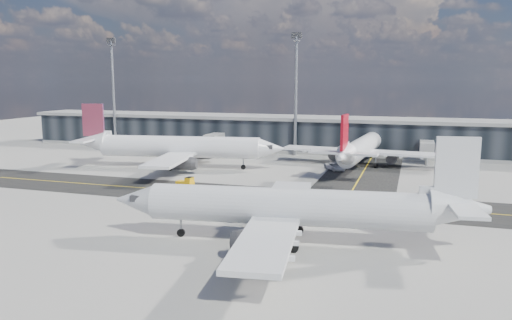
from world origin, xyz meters
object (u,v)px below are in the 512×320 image
object	(u,v)px
airliner_redtail	(361,148)
airliner_near	(293,208)
baggage_tug	(186,182)
service_van	(335,166)
airliner_af	(177,147)

from	to	relation	value
airliner_redtail	airliner_near	size ratio (longest dim) A/B	0.98
baggage_tug	service_van	xyz separation A→B (m)	(21.29, 24.24, -0.19)
airliner_af	baggage_tug	world-z (taller)	airliner_af
airliner_redtail	baggage_tug	bearing A→B (deg)	-126.13
baggage_tug	service_van	bearing A→B (deg)	149.51
airliner_near	service_van	bearing A→B (deg)	-4.73
baggage_tug	airliner_near	bearing A→B (deg)	57.49
airliner_af	service_van	xyz separation A→B (m)	(31.54, 7.16, -3.57)
airliner_af	service_van	world-z (taller)	airliner_af
service_van	airliner_near	bearing A→B (deg)	-124.72
airliner_near	baggage_tug	bearing A→B (deg)	38.89
airliner_redtail	service_van	world-z (taller)	airliner_redtail
airliner_af	airliner_near	xyz separation A→B (m)	(34.05, -39.51, -0.26)
service_van	airliner_af	bearing A→B (deg)	155.00
airliner_near	service_van	world-z (taller)	airliner_near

